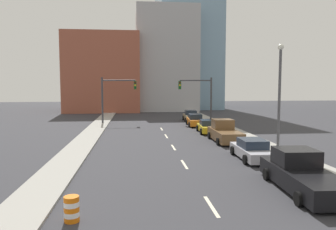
# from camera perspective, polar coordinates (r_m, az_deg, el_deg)

# --- Properties ---
(sidewalk_left) EXTENTS (2.20, 92.02, 0.13)m
(sidewalk_left) POSITION_cam_1_polar(r_m,az_deg,el_deg) (51.04, -10.88, -0.50)
(sidewalk_left) COLOR #9E9B93
(sidewalk_left) RESTS_ON ground
(sidewalk_right) EXTENTS (2.20, 92.02, 0.13)m
(sidewalk_right) POSITION_cam_1_polar(r_m,az_deg,el_deg) (51.97, 5.95, -0.34)
(sidewalk_right) COLOR #9E9B93
(sidewalk_right) RESTS_ON ground
(lane_stripe_at_8m) EXTENTS (0.16, 2.40, 0.01)m
(lane_stripe_at_8m) POSITION_cam_1_polar(r_m,az_deg,el_deg) (14.19, 7.56, -15.47)
(lane_stripe_at_8m) COLOR beige
(lane_stripe_at_8m) RESTS_ON ground
(lane_stripe_at_16m) EXTENTS (0.16, 2.40, 0.01)m
(lane_stripe_at_16m) POSITION_cam_1_polar(r_m,az_deg,el_deg) (21.06, 2.86, -8.57)
(lane_stripe_at_16m) COLOR beige
(lane_stripe_at_16m) RESTS_ON ground
(lane_stripe_at_21m) EXTENTS (0.16, 2.40, 0.01)m
(lane_stripe_at_21m) POSITION_cam_1_polar(r_m,az_deg,el_deg) (26.65, 0.95, -5.65)
(lane_stripe_at_21m) COLOR beige
(lane_stripe_at_21m) RESTS_ON ground
(lane_stripe_at_27m) EXTENTS (0.16, 2.40, 0.01)m
(lane_stripe_at_27m) POSITION_cam_1_polar(r_m,az_deg,el_deg) (32.43, -0.31, -3.72)
(lane_stripe_at_27m) COLOR beige
(lane_stripe_at_27m) RESTS_ON ground
(lane_stripe_at_33m) EXTENTS (0.16, 2.40, 0.01)m
(lane_stripe_at_33m) POSITION_cam_1_polar(r_m,az_deg,el_deg) (37.80, -1.13, -2.46)
(lane_stripe_at_33m) COLOR beige
(lane_stripe_at_33m) RESTS_ON ground
(building_brick_left) EXTENTS (14.00, 16.00, 14.83)m
(building_brick_left) POSITION_cam_1_polar(r_m,az_deg,el_deg) (67.75, -11.03, 7.08)
(building_brick_left) COLOR #9E513D
(building_brick_left) RESTS_ON ground
(building_office_center) EXTENTS (12.00, 20.00, 20.37)m
(building_office_center) POSITION_cam_1_polar(r_m,az_deg,el_deg) (71.94, -0.69, 9.26)
(building_office_center) COLOR #A8A8AD
(building_office_center) RESTS_ON ground
(building_glass_right) EXTENTS (13.00, 20.00, 38.22)m
(building_glass_right) POSITION_cam_1_polar(r_m,az_deg,el_deg) (77.70, 3.19, 15.58)
(building_glass_right) COLOR #7A9EB7
(building_glass_right) RESTS_ON ground
(traffic_signal_left) EXTENTS (4.58, 0.35, 6.09)m
(traffic_signal_left) POSITION_cam_1_polar(r_m,az_deg,el_deg) (43.47, -9.65, 3.71)
(traffic_signal_left) COLOR #38383D
(traffic_signal_left) RESTS_ON ground
(traffic_signal_right) EXTENTS (4.58, 0.35, 6.09)m
(traffic_signal_right) POSITION_cam_1_polar(r_m,az_deg,el_deg) (44.32, 5.87, 3.78)
(traffic_signal_right) COLOR #38383D
(traffic_signal_right) RESTS_ON ground
(traffic_barrel) EXTENTS (0.56, 0.56, 0.95)m
(traffic_barrel) POSITION_cam_1_polar(r_m,az_deg,el_deg) (12.98, -16.43, -15.42)
(traffic_barrel) COLOR orange
(traffic_barrel) RESTS_ON ground
(street_lamp) EXTENTS (0.44, 0.44, 8.02)m
(street_lamp) POSITION_cam_1_polar(r_m,az_deg,el_deg) (25.54, 18.85, 4.14)
(street_lamp) COLOR #4C4C51
(street_lamp) RESTS_ON ground
(pickup_truck_black) EXTENTS (2.67, 6.24, 1.86)m
(pickup_truck_black) POSITION_cam_1_polar(r_m,az_deg,el_deg) (17.15, 22.32, -9.54)
(pickup_truck_black) COLOR black
(pickup_truck_black) RESTS_ON ground
(sedan_silver) EXTENTS (2.19, 4.79, 1.37)m
(sedan_silver) POSITION_cam_1_polar(r_m,az_deg,el_deg) (23.10, 14.47, -5.91)
(sedan_silver) COLOR #B2B2BC
(sedan_silver) RESTS_ON ground
(pickup_truck_brown) EXTENTS (2.36, 5.61, 1.93)m
(pickup_truck_brown) POSITION_cam_1_polar(r_m,az_deg,el_deg) (29.83, 9.81, -3.05)
(pickup_truck_brown) COLOR brown
(pickup_truck_brown) RESTS_ON ground
(sedan_yellow) EXTENTS (2.32, 4.47, 1.38)m
(sedan_yellow) POSITION_cam_1_polar(r_m,az_deg,el_deg) (35.06, 7.04, -2.05)
(sedan_yellow) COLOR gold
(sedan_yellow) RESTS_ON ground
(sedan_orange) EXTENTS (2.17, 4.68, 1.48)m
(sedan_orange) POSITION_cam_1_polar(r_m,az_deg,el_deg) (40.95, 4.75, -0.95)
(sedan_orange) COLOR orange
(sedan_orange) RESTS_ON ground
(sedan_tan) EXTENTS (2.13, 4.44, 1.52)m
(sedan_tan) POSITION_cam_1_polar(r_m,az_deg,el_deg) (46.46, 3.96, -0.20)
(sedan_tan) COLOR tan
(sedan_tan) RESTS_ON ground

